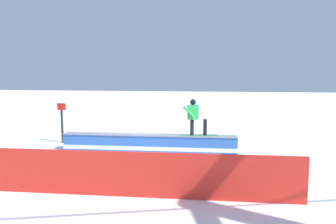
{
  "coord_description": "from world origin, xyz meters",
  "views": [
    {
      "loc": [
        -2.9,
        10.45,
        2.73
      ],
      "look_at": [
        -0.95,
        0.91,
        1.66
      ],
      "focal_mm": 30.6,
      "sensor_mm": 36.0,
      "label": 1
    }
  ],
  "objects": [
    {
      "name": "safety_fence",
      "position": [
        0.0,
        4.33,
        0.54
      ],
      "size": [
        9.41,
        0.94,
        1.08
      ],
      "primitive_type": "cube",
      "rotation": [
        0.0,
        0.0,
        0.09
      ],
      "color": "red",
      "rests_on": "ground_plane"
    },
    {
      "name": "snowboarder",
      "position": [
        -1.75,
        -0.14,
        1.41
      ],
      "size": [
        1.46,
        0.66,
        1.37
      ],
      "color": "#378654",
      "rests_on": "grind_box"
    },
    {
      "name": "trail_marker",
      "position": [
        4.13,
        -0.77,
        0.94
      ],
      "size": [
        0.4,
        0.1,
        1.75
      ],
      "color": "#262628",
      "rests_on": "ground_plane"
    },
    {
      "name": "grind_box",
      "position": [
        0.0,
        0.0,
        0.3
      ],
      "size": [
        6.71,
        1.08,
        0.67
      ],
      "color": "#2F61B9",
      "rests_on": "ground_plane"
    },
    {
      "name": "ground_plane",
      "position": [
        0.0,
        0.0,
        0.0
      ],
      "size": [
        120.0,
        120.0,
        0.0
      ],
      "primitive_type": "plane",
      "color": "white"
    }
  ]
}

